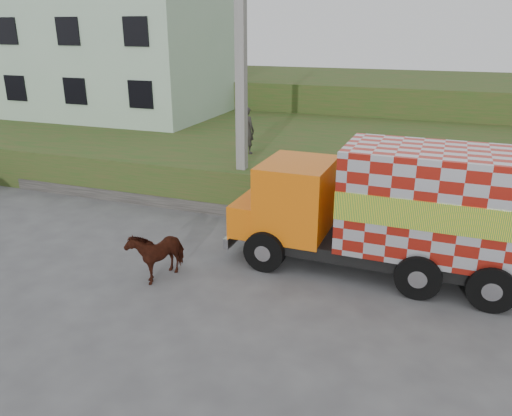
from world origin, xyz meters
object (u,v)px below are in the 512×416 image
at_px(utility_pole, 241,89).
at_px(pedestrian, 247,130).
at_px(cargo_truck, 393,209).
at_px(cow, 157,252).

relative_size(utility_pole, pedestrian, 4.68).
bearing_deg(pedestrian, cargo_truck, 157.03).
bearing_deg(utility_pole, cow, -93.27).
distance_m(utility_pole, cow, 6.08).
bearing_deg(cow, utility_pole, 101.30).
height_order(cargo_truck, cow, cargo_truck).
xyz_separation_m(utility_pole, cargo_truck, (5.10, -2.76, -2.39)).
bearing_deg(pedestrian, utility_pole, 123.98).
relative_size(cow, pedestrian, 0.88).
bearing_deg(cow, pedestrian, 107.30).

